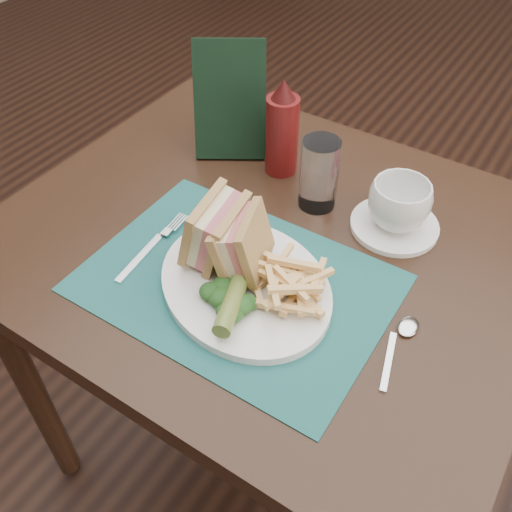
{
  "coord_description": "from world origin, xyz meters",
  "views": [
    {
      "loc": [
        0.37,
        -1.11,
        1.4
      ],
      "look_at": [
        0.03,
        -0.6,
        0.8
      ],
      "focal_mm": 40.0,
      "sensor_mm": 36.0,
      "label": 1
    }
  ],
  "objects_px": {
    "check_presenter": "(230,101)",
    "table_main": "(267,363)",
    "plate": "(245,285)",
    "sandwich_half_b": "(229,240)",
    "coffee_cup": "(399,205)",
    "ketchup_bottle": "(282,127)",
    "placemat": "(237,283)",
    "saucer": "(394,225)",
    "sandwich_half_a": "(202,225)",
    "drinking_glass": "(319,174)"
  },
  "relations": [
    {
      "from": "placemat",
      "to": "check_presenter",
      "type": "relative_size",
      "value": 2.09
    },
    {
      "from": "plate",
      "to": "sandwich_half_a",
      "type": "relative_size",
      "value": 2.71
    },
    {
      "from": "placemat",
      "to": "sandwich_half_b",
      "type": "height_order",
      "value": "sandwich_half_b"
    },
    {
      "from": "check_presenter",
      "to": "coffee_cup",
      "type": "bearing_deg",
      "value": -38.74
    },
    {
      "from": "sandwich_half_a",
      "to": "sandwich_half_b",
      "type": "bearing_deg",
      "value": -12.3
    },
    {
      "from": "sandwich_half_a",
      "to": "ketchup_bottle",
      "type": "bearing_deg",
      "value": 85.57
    },
    {
      "from": "table_main",
      "to": "ketchup_bottle",
      "type": "height_order",
      "value": "ketchup_bottle"
    },
    {
      "from": "placemat",
      "to": "sandwich_half_a",
      "type": "distance_m",
      "value": 0.1
    },
    {
      "from": "sandwich_half_a",
      "to": "ketchup_bottle",
      "type": "xyz_separation_m",
      "value": [
        -0.02,
        0.27,
        0.02
      ]
    },
    {
      "from": "sandwich_half_a",
      "to": "check_presenter",
      "type": "bearing_deg",
      "value": 107.6
    },
    {
      "from": "placemat",
      "to": "sandwich_half_b",
      "type": "xyz_separation_m",
      "value": [
        -0.02,
        0.02,
        0.07
      ]
    },
    {
      "from": "plate",
      "to": "drinking_glass",
      "type": "height_order",
      "value": "drinking_glass"
    },
    {
      "from": "ketchup_bottle",
      "to": "plate",
      "type": "bearing_deg",
      "value": -68.66
    },
    {
      "from": "sandwich_half_a",
      "to": "drinking_glass",
      "type": "bearing_deg",
      "value": 59.85
    },
    {
      "from": "placemat",
      "to": "drinking_glass",
      "type": "relative_size",
      "value": 3.56
    },
    {
      "from": "sandwich_half_b",
      "to": "saucer",
      "type": "xyz_separation_m",
      "value": [
        0.18,
        0.24,
        -0.06
      ]
    },
    {
      "from": "placemat",
      "to": "check_presenter",
      "type": "xyz_separation_m",
      "value": [
        -0.22,
        0.3,
        0.11
      ]
    },
    {
      "from": "coffee_cup",
      "to": "check_presenter",
      "type": "bearing_deg",
      "value": 173.38
    },
    {
      "from": "sandwich_half_b",
      "to": "saucer",
      "type": "relative_size",
      "value": 0.69
    },
    {
      "from": "check_presenter",
      "to": "saucer",
      "type": "bearing_deg",
      "value": -38.74
    },
    {
      "from": "plate",
      "to": "coffee_cup",
      "type": "distance_m",
      "value": 0.29
    },
    {
      "from": "placemat",
      "to": "check_presenter",
      "type": "distance_m",
      "value": 0.38
    },
    {
      "from": "sandwich_half_a",
      "to": "coffee_cup",
      "type": "distance_m",
      "value": 0.33
    },
    {
      "from": "table_main",
      "to": "sandwich_half_a",
      "type": "bearing_deg",
      "value": -118.96
    },
    {
      "from": "plate",
      "to": "ketchup_bottle",
      "type": "distance_m",
      "value": 0.33
    },
    {
      "from": "placemat",
      "to": "ketchup_bottle",
      "type": "distance_m",
      "value": 0.32
    },
    {
      "from": "plate",
      "to": "sandwich_half_b",
      "type": "relative_size",
      "value": 2.9
    },
    {
      "from": "sandwich_half_a",
      "to": "drinking_glass",
      "type": "relative_size",
      "value": 0.85
    },
    {
      "from": "coffee_cup",
      "to": "drinking_glass",
      "type": "xyz_separation_m",
      "value": [
        -0.14,
        -0.02,
        0.01
      ]
    },
    {
      "from": "table_main",
      "to": "check_presenter",
      "type": "xyz_separation_m",
      "value": [
        -0.2,
        0.17,
        0.48
      ]
    },
    {
      "from": "placemat",
      "to": "drinking_glass",
      "type": "bearing_deg",
      "value": 87.56
    },
    {
      "from": "plate",
      "to": "placemat",
      "type": "bearing_deg",
      "value": -163.8
    },
    {
      "from": "placemat",
      "to": "check_presenter",
      "type": "height_order",
      "value": "check_presenter"
    },
    {
      "from": "table_main",
      "to": "drinking_glass",
      "type": "xyz_separation_m",
      "value": [
        0.03,
        0.11,
        0.44
      ]
    },
    {
      "from": "drinking_glass",
      "to": "check_presenter",
      "type": "bearing_deg",
      "value": 165.47
    },
    {
      "from": "check_presenter",
      "to": "placemat",
      "type": "bearing_deg",
      "value": -86.15
    },
    {
      "from": "saucer",
      "to": "coffee_cup",
      "type": "height_order",
      "value": "coffee_cup"
    },
    {
      "from": "table_main",
      "to": "sandwich_half_b",
      "type": "xyz_separation_m",
      "value": [
        -0.01,
        -0.11,
        0.44
      ]
    },
    {
      "from": "plate",
      "to": "sandwich_half_a",
      "type": "bearing_deg",
      "value": -168.25
    },
    {
      "from": "sandwich_half_b",
      "to": "ketchup_bottle",
      "type": "relative_size",
      "value": 0.56
    },
    {
      "from": "placemat",
      "to": "drinking_glass",
      "type": "height_order",
      "value": "drinking_glass"
    },
    {
      "from": "table_main",
      "to": "sandwich_half_b",
      "type": "height_order",
      "value": "sandwich_half_b"
    },
    {
      "from": "check_presenter",
      "to": "table_main",
      "type": "bearing_deg",
      "value": -72.95
    },
    {
      "from": "saucer",
      "to": "drinking_glass",
      "type": "height_order",
      "value": "drinking_glass"
    },
    {
      "from": "coffee_cup",
      "to": "saucer",
      "type": "bearing_deg",
      "value": 0.0
    },
    {
      "from": "sandwich_half_a",
      "to": "check_presenter",
      "type": "distance_m",
      "value": 0.31
    },
    {
      "from": "plate",
      "to": "saucer",
      "type": "xyz_separation_m",
      "value": [
        0.13,
        0.26,
        -0.0
      ]
    },
    {
      "from": "drinking_glass",
      "to": "plate",
      "type": "bearing_deg",
      "value": -88.14
    },
    {
      "from": "coffee_cup",
      "to": "ketchup_bottle",
      "type": "bearing_deg",
      "value": 171.31
    },
    {
      "from": "saucer",
      "to": "ketchup_bottle",
      "type": "height_order",
      "value": "ketchup_bottle"
    }
  ]
}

